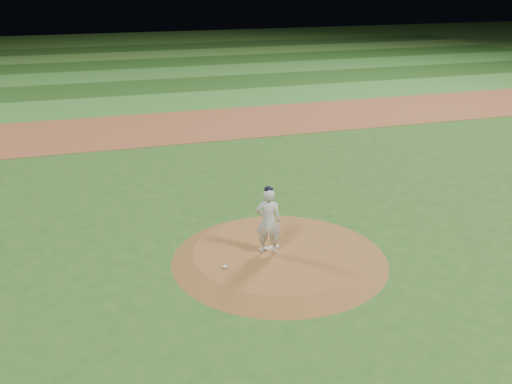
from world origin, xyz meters
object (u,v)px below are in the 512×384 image
at_px(pitching_rubber, 269,248).
at_px(rosin_bag, 225,267).
at_px(pitcher_on_mound, 268,220).
at_px(pitchers_mound, 279,255).

xyz_separation_m(pitching_rubber, rosin_bag, (-1.35, -0.67, 0.02)).
distance_m(rosin_bag, pitcher_on_mound, 1.58).
xyz_separation_m(pitching_rubber, pitcher_on_mound, (-0.10, -0.18, 0.86)).
height_order(pitchers_mound, rosin_bag, rosin_bag).
height_order(pitching_rubber, pitcher_on_mound, pitcher_on_mound).
bearing_deg(pitcher_on_mound, rosin_bag, -158.74).
bearing_deg(pitching_rubber, pitcher_on_mound, -126.07).
bearing_deg(pitchers_mound, rosin_bag, -162.73).
relative_size(pitching_rubber, pitcher_on_mound, 0.31).
bearing_deg(rosin_bag, pitchers_mound, 17.27).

